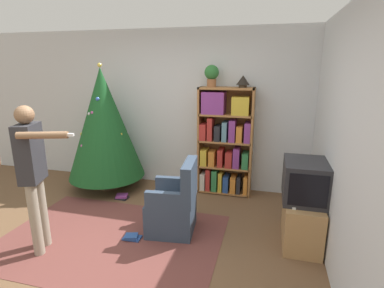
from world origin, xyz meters
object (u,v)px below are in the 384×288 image
object	(u,v)px
standing_person	(33,168)
table_lamp	(243,81)
television	(305,181)
bookshelf	(225,142)
potted_plant	(212,74)
christmas_tree	(104,124)
armchair	(175,207)

from	to	relation	value
standing_person	table_lamp	distance (m)	3.00
television	bookshelf	bearing A→B (deg)	133.17
television	table_lamp	xyz separation A→B (m)	(-0.86, 1.18, 1.04)
television	potted_plant	size ratio (longest dim) A/B	1.81
bookshelf	table_lamp	distance (m)	0.98
bookshelf	television	bearing A→B (deg)	-46.83
christmas_tree	table_lamp	bearing A→B (deg)	8.28
television	standing_person	world-z (taller)	standing_person
potted_plant	table_lamp	world-z (taller)	potted_plant
bookshelf	television	distance (m)	1.61
television	christmas_tree	size ratio (longest dim) A/B	0.29
armchair	table_lamp	xyz separation A→B (m)	(0.65, 1.35, 1.48)
table_lamp	bookshelf	bearing A→B (deg)	-177.33
christmas_tree	television	bearing A→B (deg)	-15.96
television	table_lamp	bearing A→B (deg)	125.84
potted_plant	table_lamp	size ratio (longest dim) A/B	1.64
television	standing_person	bearing A→B (deg)	-161.91
standing_person	potted_plant	size ratio (longest dim) A/B	4.97
armchair	table_lamp	world-z (taller)	table_lamp
armchair	standing_person	distance (m)	1.65
christmas_tree	potted_plant	size ratio (longest dim) A/B	6.27
television	standing_person	size ratio (longest dim) A/B	0.36
christmas_tree	standing_person	world-z (taller)	christmas_tree
bookshelf	christmas_tree	bearing A→B (deg)	-171.02
television	standing_person	distance (m)	2.98
television	christmas_tree	world-z (taller)	christmas_tree
christmas_tree	potted_plant	xyz separation A→B (m)	(1.70, 0.32, 0.79)
television	table_lamp	world-z (taller)	table_lamp
bookshelf	christmas_tree	distance (m)	1.97
armchair	standing_person	world-z (taller)	standing_person
armchair	potted_plant	world-z (taller)	potted_plant
bookshelf	armchair	xyz separation A→B (m)	(-0.41, -1.34, -0.53)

